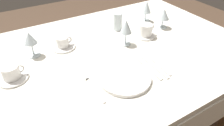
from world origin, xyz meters
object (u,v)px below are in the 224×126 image
coffee_cup_right (63,42)px  wine_glass_far (126,28)px  fork_outer (93,87)px  wine_glass_centre (146,8)px  spoon_soup (150,63)px  wine_glass_right (164,15)px  wine_glass_left (30,40)px  drink_tumbler (118,22)px  dinner_knife (148,67)px  spoon_dessert (155,62)px  coffee_cup_far (11,72)px  coffee_cup_left (146,30)px  dinner_plate (125,78)px

coffee_cup_right → wine_glass_far: wine_glass_far is taller
fork_outer → wine_glass_centre: bearing=34.4°
spoon_soup → wine_glass_right: 0.46m
wine_glass_left → wine_glass_far: 0.53m
wine_glass_left → drink_tumbler: bearing=3.3°
dinner_knife → spoon_dessert: size_ratio=1.15×
wine_glass_far → coffee_cup_far: bearing=179.6°
spoon_soup → wine_glass_centre: bearing=54.9°
fork_outer → coffee_cup_left: coffee_cup_left is taller
wine_glass_centre → wine_glass_right: (0.04, -0.14, -0.01)m
drink_tumbler → dinner_knife: bearing=-101.4°
wine_glass_centre → wine_glass_right: size_ratio=1.09×
spoon_soup → coffee_cup_right: coffee_cup_right is taller
dinner_plate → fork_outer: (-0.16, 0.03, -0.01)m
fork_outer → spoon_dessert: size_ratio=1.01×
coffee_cup_left → wine_glass_far: size_ratio=0.68×
fork_outer → coffee_cup_left: (0.50, 0.26, 0.04)m
dinner_knife → wine_glass_left: wine_glass_left is taller
wine_glass_left → drink_tumbler: 0.57m
coffee_cup_left → dinner_plate: bearing=-140.5°
dinner_knife → coffee_cup_right: (-0.31, 0.40, 0.04)m
dinner_knife → wine_glass_right: 0.49m
dinner_plate → spoon_dessert: (0.21, 0.03, -0.01)m
spoon_dessert → wine_glass_centre: (0.27, 0.43, 0.10)m
spoon_dessert → coffee_cup_left: coffee_cup_left is taller
dinner_knife → drink_tumbler: bearing=78.6°
drink_tumbler → coffee_cup_far: bearing=-165.3°
spoon_dessert → coffee_cup_right: size_ratio=2.21×
dinner_plate → wine_glass_left: 0.54m
spoon_dessert → wine_glass_left: (-0.54, 0.39, 0.10)m
dinner_knife → wine_glass_centre: size_ratio=1.62×
dinner_plate → coffee_cup_left: bearing=39.5°
wine_glass_centre → drink_tumbler: 0.25m
coffee_cup_left → coffee_cup_far: coffee_cup_left is taller
dinner_plate → spoon_soup: bearing=11.5°
dinner_plate → coffee_cup_far: (-0.46, 0.27, 0.03)m
dinner_plate → coffee_cup_far: coffee_cup_far is taller
wine_glass_far → spoon_soup: bearing=-89.3°
coffee_cup_right → spoon_soup: bearing=-48.4°
spoon_dessert → dinner_knife: bearing=-165.3°
dinner_plate → coffee_cup_far: size_ratio=2.42×
dinner_plate → wine_glass_left: size_ratio=1.74×
dinner_plate → coffee_cup_left: (0.34, 0.28, 0.04)m
spoon_soup → dinner_knife: bearing=-148.2°
coffee_cup_far → coffee_cup_left: bearing=0.8°
fork_outer → wine_glass_right: size_ratio=1.55×
dinner_plate → dinner_knife: (0.15, 0.02, -0.01)m
coffee_cup_right → coffee_cup_far: (-0.30, -0.15, 0.00)m
spoon_dessert → coffee_cup_far: (-0.67, 0.24, 0.04)m
coffee_cup_right → wine_glass_right: (0.68, -0.09, 0.05)m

